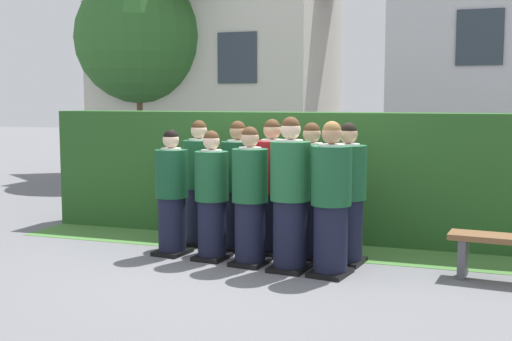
% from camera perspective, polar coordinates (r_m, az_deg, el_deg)
% --- Properties ---
extents(ground_plane, '(60.00, 60.00, 0.00)m').
position_cam_1_polar(ground_plane, '(7.67, -0.73, -8.05)').
color(ground_plane, slate).
extents(student_front_row_0, '(0.40, 0.47, 1.52)m').
position_cam_1_polar(student_front_row_0, '(8.06, -7.29, -2.15)').
color(student_front_row_0, black).
rests_on(student_front_row_0, ground).
extents(student_front_row_1, '(0.40, 0.50, 1.52)m').
position_cam_1_polar(student_front_row_1, '(7.77, -3.84, -2.43)').
color(student_front_row_1, black).
rests_on(student_front_row_1, ground).
extents(student_front_row_2, '(0.41, 0.48, 1.58)m').
position_cam_1_polar(student_front_row_2, '(7.50, -0.52, -2.52)').
color(student_front_row_2, black).
rests_on(student_front_row_2, ground).
extents(student_front_row_3, '(0.44, 0.55, 1.70)m').
position_cam_1_polar(student_front_row_3, '(7.26, 2.97, -2.36)').
color(student_front_row_3, black).
rests_on(student_front_row_3, ground).
extents(student_front_row_4, '(0.45, 0.55, 1.66)m').
position_cam_1_polar(student_front_row_4, '(7.08, 6.49, -2.76)').
color(student_front_row_4, black).
rests_on(student_front_row_4, ground).
extents(student_rear_row_0, '(0.42, 0.53, 1.62)m').
position_cam_1_polar(student_rear_row_0, '(8.56, -4.90, -1.33)').
color(student_rear_row_0, black).
rests_on(student_rear_row_0, ground).
extents(student_rear_row_1, '(0.42, 0.53, 1.62)m').
position_cam_1_polar(student_rear_row_1, '(8.26, -1.56, -1.57)').
color(student_rear_row_1, black).
rests_on(student_rear_row_1, ground).
extents(student_in_red_blazer, '(0.48, 0.55, 1.65)m').
position_cam_1_polar(student_in_red_blazer, '(8.00, 1.39, -1.72)').
color(student_in_red_blazer, black).
rests_on(student_in_red_blazer, ground).
extents(student_rear_row_3, '(0.46, 0.53, 1.61)m').
position_cam_1_polar(student_rear_row_3, '(7.79, 4.78, -2.07)').
color(student_rear_row_3, black).
rests_on(student_rear_row_3, ground).
extents(student_rear_row_4, '(0.43, 0.51, 1.62)m').
position_cam_1_polar(student_rear_row_4, '(7.61, 7.89, -2.28)').
color(student_rear_row_4, black).
rests_on(student_rear_row_4, ground).
extents(hedge, '(7.00, 0.70, 1.71)m').
position_cam_1_polar(hedge, '(9.12, 2.98, -0.31)').
color(hedge, '#285623').
rests_on(hedge, ground).
extents(school_building_annex, '(5.72, 4.08, 6.09)m').
position_cam_1_polar(school_building_annex, '(16.79, -3.15, 10.41)').
color(school_building_annex, beige).
rests_on(school_building_annex, ground).
extents(oak_tree_left, '(3.00, 3.00, 4.78)m').
position_cam_1_polar(oak_tree_left, '(15.68, -9.93, 11.17)').
color(oak_tree_left, brown).
rests_on(oak_tree_left, ground).
extents(lawn_strip, '(7.00, 0.90, 0.01)m').
position_cam_1_polar(lawn_strip, '(8.51, 1.42, -6.58)').
color(lawn_strip, '#477A38').
rests_on(lawn_strip, ground).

